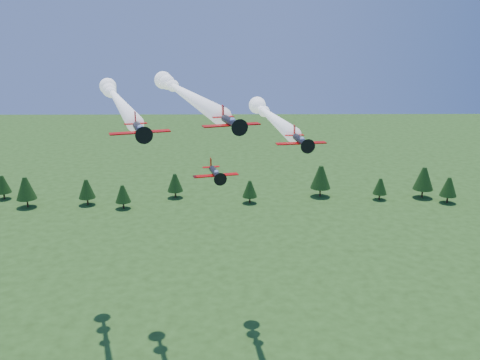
{
  "coord_description": "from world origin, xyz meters",
  "views": [
    {
      "loc": [
        1.62,
        -76.39,
        63.96
      ],
      "look_at": [
        2.4,
        0.0,
        41.08
      ],
      "focal_mm": 40.0,
      "sensor_mm": 36.0,
      "label": 1
    }
  ],
  "objects_px": {
    "plane_left": "(117,99)",
    "plane_slot": "(215,173)",
    "plane_lead": "(182,92)",
    "plane_right": "(269,115)"
  },
  "relations": [
    {
      "from": "plane_left",
      "to": "plane_slot",
      "type": "xyz_separation_m",
      "value": [
        19.16,
        -16.92,
        -9.88
      ]
    },
    {
      "from": "plane_lead",
      "to": "plane_left",
      "type": "bearing_deg",
      "value": 137.06
    },
    {
      "from": "plane_lead",
      "to": "plane_slot",
      "type": "bearing_deg",
      "value": -76.54
    },
    {
      "from": "plane_slot",
      "to": "plane_lead",
      "type": "bearing_deg",
      "value": 106.43
    },
    {
      "from": "plane_lead",
      "to": "plane_left",
      "type": "distance_m",
      "value": 14.74
    },
    {
      "from": "plane_lead",
      "to": "plane_left",
      "type": "xyz_separation_m",
      "value": [
        -13.08,
        6.45,
        -2.15
      ]
    },
    {
      "from": "plane_right",
      "to": "plane_slot",
      "type": "height_order",
      "value": "plane_right"
    },
    {
      "from": "plane_lead",
      "to": "plane_right",
      "type": "height_order",
      "value": "plane_lead"
    },
    {
      "from": "plane_lead",
      "to": "plane_left",
      "type": "height_order",
      "value": "plane_lead"
    },
    {
      "from": "plane_right",
      "to": "plane_slot",
      "type": "bearing_deg",
      "value": -126.66
    }
  ]
}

